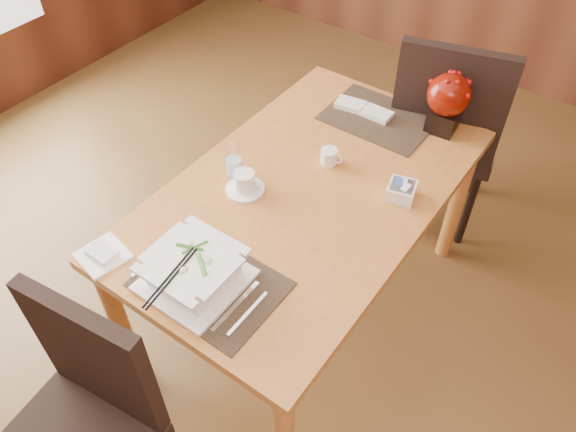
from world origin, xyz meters
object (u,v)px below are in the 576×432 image
Objects in this scene: berry_decor at (448,100)px; bread_plate at (103,255)px; creamer_jug at (329,156)px; coffee_cup at (245,183)px; far_chair at (445,127)px; near_chair at (82,418)px; dining_table at (306,207)px; soup_setting at (194,271)px; water_glass at (234,161)px; sugar_caddy at (401,191)px.

berry_decor is 1.45m from bread_plate.
berry_decor is at bearing 52.99° from creamer_jug.
coffee_cup is 0.14× the size of far_chair.
near_chair is (0.27, -0.38, -0.21)m from bread_plate.
soup_setting is at bearing -94.38° from dining_table.
far_chair reaches higher than berry_decor.
soup_setting is at bearing 16.96° from bread_plate.
berry_decor is (0.27, 0.46, 0.12)m from creamer_jug.
bread_plate is 1.64m from far_chair.
bread_plate is 0.14× the size of far_chair.
water_glass is at bearing 92.91° from near_chair.
far_chair reaches higher than coffee_cup.
soup_setting is 0.35m from bread_plate.
water_glass is at bearing 79.80° from bread_plate.
sugar_caddy is at bearing 64.68° from near_chair.
berry_decor is 0.37m from far_chair.
sugar_caddy is (0.30, 0.17, 0.13)m from dining_table.
near_chair is (-0.06, -0.48, -0.26)m from soup_setting.
dining_table is at bearing -151.15° from sugar_caddy.
water_glass is at bearing 49.03° from far_chair.
dining_table is at bearing -111.43° from berry_decor.
soup_setting reaches higher than dining_table.
far_chair reaches higher than near_chair.
coffee_cup is 0.36m from creamer_jug.
sugar_caddy is 1.31m from near_chair.
near_chair reaches higher than bread_plate.
creamer_jug is 0.57× the size of bread_plate.
sugar_caddy is at bearing 25.07° from water_glass.
coffee_cup is 0.56m from bread_plate.
soup_setting reaches higher than creamer_jug.
dining_table is at bearing 85.46° from soup_setting.
water_glass is at bearing -154.93° from sugar_caddy.
water_glass is 1.09m from far_chair.
near_chair is 1.94m from far_chair.
creamer_jug is at bearing 57.25° from far_chair.
creamer_jug is 0.92m from bread_plate.
soup_setting is 0.31× the size of near_chair.
creamer_jug is 0.54m from berry_decor.
near_chair is (-0.10, -1.05, -0.11)m from dining_table.
berry_decor reaches higher than dining_table.
bread_plate is (-0.35, -0.85, -0.03)m from creamer_jug.
bread_plate is at bearing -119.08° from creamer_jug.
dining_table is 0.72m from berry_decor.
soup_setting is 3.51× the size of creamer_jug.
coffee_cup is 1.08m from far_chair.
near_chair reaches higher than soup_setting.
sugar_caddy is 0.49m from berry_decor.
berry_decor reaches higher than near_chair.
creamer_jug is at bearing 79.22° from near_chair.
dining_table is at bearing -90.61° from creamer_jug.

